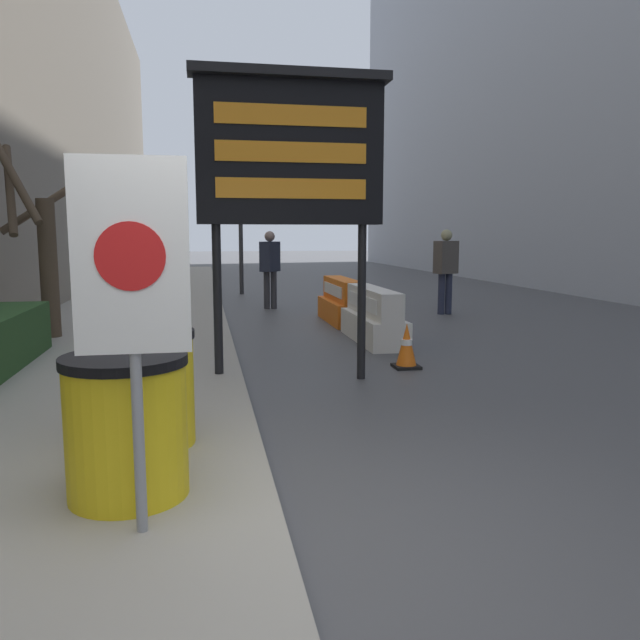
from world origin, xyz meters
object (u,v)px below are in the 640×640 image
jersey_barrier_orange_near (342,303)px  traffic_cone_near (407,346)px  traffic_light_near_curb (240,200)px  pedestrian_passerby (446,264)px  warning_sign (132,283)px  message_board (290,153)px  barrel_drum_middle (146,387)px  pedestrian_worker (270,263)px  traffic_cone_mid (373,311)px  barrel_drum_foreground (127,426)px  jersey_barrier_white (373,318)px

jersey_barrier_orange_near → traffic_cone_near: bearing=-91.6°
traffic_light_near_curb → pedestrian_passerby: bearing=-52.4°
warning_sign → message_board: bearing=70.4°
barrel_drum_middle → message_board: (1.44, 2.33, 2.04)m
warning_sign → traffic_cone_near: size_ratio=3.38×
message_board → pedestrian_worker: size_ratio=1.96×
traffic_cone_mid → message_board: bearing=-119.6°
traffic_cone_mid → pedestrian_passerby: pedestrian_passerby is taller
barrel_drum_foreground → jersey_barrier_white: 6.61m
warning_sign → traffic_cone_mid: warning_sign is taller
traffic_cone_near → pedestrian_worker: pedestrian_worker is taller
barrel_drum_foreground → barrel_drum_middle: (0.03, 0.96, 0.00)m
message_board → traffic_cone_near: size_ratio=5.98×
barrel_drum_middle → pedestrian_passerby: pedestrian_passerby is taller
barrel_drum_middle → message_board: 3.42m
barrel_drum_foreground → barrel_drum_middle: size_ratio=1.00×
message_board → jersey_barrier_orange_near: size_ratio=1.75×
barrel_drum_middle → traffic_cone_near: barrel_drum_middle is taller
traffic_light_near_curb → jersey_barrier_white: bearing=-79.1°
jersey_barrier_orange_near → jersey_barrier_white: bearing=-90.0°
warning_sign → jersey_barrier_orange_near: (3.04, 8.58, -1.10)m
jersey_barrier_orange_near → traffic_cone_mid: size_ratio=2.50×
warning_sign → pedestrian_worker: 11.22m
barrel_drum_middle → jersey_barrier_orange_near: bearing=66.3°
barrel_drum_middle → jersey_barrier_orange_near: barrel_drum_middle is taller
traffic_cone_mid → pedestrian_passerby: 3.20m
barrel_drum_foreground → message_board: bearing=65.9°
barrel_drum_foreground → jersey_barrier_orange_near: barrel_drum_foreground is taller
jersey_barrier_white → pedestrian_passerby: (2.44, 3.04, 0.69)m
warning_sign → traffic_cone_mid: size_ratio=2.48×
barrel_drum_middle → pedestrian_passerby: bearing=54.8°
barrel_drum_foreground → traffic_cone_mid: 7.45m
barrel_drum_middle → traffic_cone_near: size_ratio=1.49×
warning_sign → jersey_barrier_white: size_ratio=0.93×
pedestrian_passerby → barrel_drum_middle: bearing=-145.8°
traffic_cone_near → pedestrian_worker: 6.89m
traffic_light_near_curb → pedestrian_passerby: 6.79m
traffic_cone_near → pedestrian_worker: bearing=98.7°
warning_sign → pedestrian_passerby: size_ratio=1.09×
barrel_drum_foreground → traffic_cone_near: bearing=51.1°
barrel_drum_middle → message_board: message_board is taller
barrel_drum_foreground → traffic_light_near_curb: bearing=83.6°
barrel_drum_foreground → jersey_barrier_white: size_ratio=0.41×
jersey_barrier_white → traffic_cone_near: size_ratio=3.64×
barrel_drum_middle → jersey_barrier_white: (3.13, 4.85, -0.19)m
jersey_barrier_white → traffic_cone_mid: bearing=75.1°
barrel_drum_middle → traffic_cone_mid: 6.60m
traffic_light_near_curb → pedestrian_passerby: size_ratio=2.01×
jersey_barrier_white → pedestrian_worker: (-1.15, 4.73, 0.67)m
warning_sign → message_board: 4.20m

